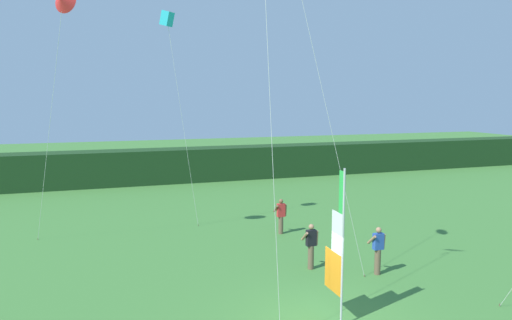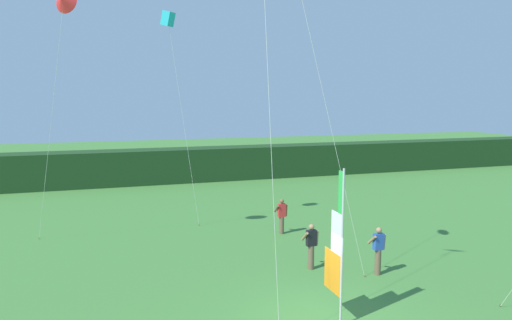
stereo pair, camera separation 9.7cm
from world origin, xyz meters
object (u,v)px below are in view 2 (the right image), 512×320
person_far_left (282,215)px  kite_red_delta_2 (64,1)px  banner_flag (337,249)px  kite_cyan_box_3 (168,20)px  person_near_banner (311,245)px  person_mid_field (378,249)px

person_far_left → kite_red_delta_2: (-8.86, -0.02, 8.97)m
banner_flag → kite_cyan_box_3: 13.29m
kite_red_delta_2 → banner_flag: bearing=-49.6°
person_far_left → kite_red_delta_2: bearing=-179.9°
kite_cyan_box_3 → banner_flag: bearing=-73.9°
banner_flag → kite_cyan_box_3: bearing=106.1°
person_near_banner → person_far_left: bearing=82.4°
kite_red_delta_2 → kite_cyan_box_3: bearing=26.2°
person_mid_field → person_near_banner: bearing=148.6°
banner_flag → person_near_banner: 4.24m
banner_flag → person_mid_field: banner_flag is taller
person_near_banner → kite_cyan_box_3: bearing=121.8°
person_mid_field → kite_cyan_box_3: size_ratio=0.17×
banner_flag → person_near_banner: bearing=74.9°
banner_flag → person_far_left: size_ratio=2.69×
person_near_banner → person_mid_field: (2.01, -1.23, 0.02)m
person_near_banner → person_far_left: (0.61, 4.56, -0.03)m
person_near_banner → person_mid_field: size_ratio=0.98×
kite_red_delta_2 → kite_cyan_box_3: 4.65m
person_mid_field → kite_red_delta_2: kite_red_delta_2 is taller
banner_flag → person_far_left: banner_flag is taller
person_far_left → kite_red_delta_2: 12.61m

